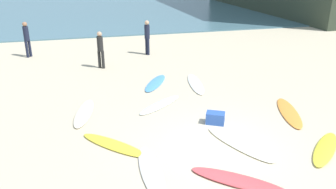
{
  "coord_description": "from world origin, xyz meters",
  "views": [
    {
      "loc": [
        -3.4,
        -7.6,
        4.86
      ],
      "look_at": [
        -0.56,
        3.49,
        0.3
      ],
      "focal_mm": 36.54,
      "sensor_mm": 36.0,
      "label": 1
    }
  ],
  "objects_px": {
    "surfboard_3": "(151,171)",
    "beachgoer_near": "(27,37)",
    "surfboard_2": "(160,105)",
    "surfboard_7": "(155,83)",
    "surfboard_9": "(84,113)",
    "beach_cooler": "(215,118)",
    "surfboard_4": "(289,112)",
    "surfboard_5": "(196,84)",
    "surfboard_8": "(325,149)",
    "surfboard_1": "(239,144)",
    "beachgoer_mid": "(100,48)",
    "surfboard_6": "(238,181)",
    "surfboard_0": "(114,145)",
    "beachgoer_far": "(147,36)"
  },
  "relations": [
    {
      "from": "surfboard_1",
      "to": "surfboard_8",
      "type": "distance_m",
      "value": 2.32
    },
    {
      "from": "surfboard_5",
      "to": "surfboard_9",
      "type": "relative_size",
      "value": 1.1
    },
    {
      "from": "surfboard_5",
      "to": "surfboard_3",
      "type": "bearing_deg",
      "value": -110.0
    },
    {
      "from": "surfboard_2",
      "to": "surfboard_7",
      "type": "bearing_deg",
      "value": -46.95
    },
    {
      "from": "surfboard_7",
      "to": "surfboard_8",
      "type": "distance_m",
      "value": 7.18
    },
    {
      "from": "surfboard_2",
      "to": "surfboard_3",
      "type": "relative_size",
      "value": 0.93
    },
    {
      "from": "surfboard_0",
      "to": "surfboard_6",
      "type": "height_order",
      "value": "surfboard_6"
    },
    {
      "from": "beachgoer_near",
      "to": "surfboard_7",
      "type": "bearing_deg",
      "value": 84.61
    },
    {
      "from": "surfboard_4",
      "to": "beachgoer_near",
      "type": "xyz_separation_m",
      "value": [
        -9.34,
        9.76,
        1.01
      ]
    },
    {
      "from": "beachgoer_near",
      "to": "beachgoer_far",
      "type": "relative_size",
      "value": 1.01
    },
    {
      "from": "surfboard_3",
      "to": "surfboard_9",
      "type": "distance_m",
      "value": 4.14
    },
    {
      "from": "surfboard_8",
      "to": "beachgoer_near",
      "type": "relative_size",
      "value": 1.15
    },
    {
      "from": "surfboard_3",
      "to": "beachgoer_near",
      "type": "xyz_separation_m",
      "value": [
        -4.12,
        11.94,
        1.01
      ]
    },
    {
      "from": "surfboard_7",
      "to": "beach_cooler",
      "type": "xyz_separation_m",
      "value": [
        1.04,
        -4.07,
        0.15
      ]
    },
    {
      "from": "surfboard_7",
      "to": "beach_cooler",
      "type": "bearing_deg",
      "value": -46.12
    },
    {
      "from": "surfboard_3",
      "to": "surfboard_1",
      "type": "bearing_deg",
      "value": 15.2
    },
    {
      "from": "surfboard_3",
      "to": "surfboard_6",
      "type": "bearing_deg",
      "value": -24.53
    },
    {
      "from": "surfboard_2",
      "to": "surfboard_8",
      "type": "distance_m",
      "value": 5.5
    },
    {
      "from": "surfboard_2",
      "to": "surfboard_3",
      "type": "distance_m",
      "value": 4.08
    },
    {
      "from": "surfboard_5",
      "to": "surfboard_6",
      "type": "distance_m",
      "value": 6.7
    },
    {
      "from": "surfboard_0",
      "to": "surfboard_3",
      "type": "bearing_deg",
      "value": 74.58
    },
    {
      "from": "surfboard_6",
      "to": "beach_cooler",
      "type": "xyz_separation_m",
      "value": [
        0.62,
        3.01,
        0.14
      ]
    },
    {
      "from": "surfboard_0",
      "to": "surfboard_9",
      "type": "height_order",
      "value": "surfboard_9"
    },
    {
      "from": "beachgoer_mid",
      "to": "beach_cooler",
      "type": "relative_size",
      "value": 3.05
    },
    {
      "from": "surfboard_7",
      "to": "beachgoer_near",
      "type": "distance_m",
      "value": 8.1
    },
    {
      "from": "surfboard_3",
      "to": "surfboard_4",
      "type": "xyz_separation_m",
      "value": [
        5.21,
        2.18,
        0.0
      ]
    },
    {
      "from": "surfboard_3",
      "to": "beachgoer_far",
      "type": "xyz_separation_m",
      "value": [
        2.06,
        10.88,
        1.01
      ]
    },
    {
      "from": "surfboard_6",
      "to": "surfboard_8",
      "type": "distance_m",
      "value": 3.02
    },
    {
      "from": "surfboard_6",
      "to": "beach_cooler",
      "type": "relative_size",
      "value": 4.06
    },
    {
      "from": "surfboard_8",
      "to": "beachgoer_mid",
      "type": "xyz_separation_m",
      "value": [
        -5.36,
        9.16,
        0.93
      ]
    },
    {
      "from": "beach_cooler",
      "to": "surfboard_7",
      "type": "bearing_deg",
      "value": 104.39
    },
    {
      "from": "beachgoer_near",
      "to": "surfboard_1",
      "type": "bearing_deg",
      "value": 71.54
    },
    {
      "from": "surfboard_5",
      "to": "surfboard_9",
      "type": "xyz_separation_m",
      "value": [
        -4.57,
        -1.82,
        0.01
      ]
    },
    {
      "from": "surfboard_4",
      "to": "surfboard_7",
      "type": "relative_size",
      "value": 1.14
    },
    {
      "from": "surfboard_8",
      "to": "beach_cooler",
      "type": "xyz_separation_m",
      "value": [
        -2.31,
        2.28,
        0.14
      ]
    },
    {
      "from": "surfboard_2",
      "to": "surfboard_9",
      "type": "xyz_separation_m",
      "value": [
        -2.65,
        -0.05,
        0.01
      ]
    },
    {
      "from": "beach_cooler",
      "to": "surfboard_9",
      "type": "bearing_deg",
      "value": 156.32
    },
    {
      "from": "beachgoer_far",
      "to": "surfboard_8",
      "type": "bearing_deg",
      "value": 179.01
    },
    {
      "from": "surfboard_9",
      "to": "surfboard_5",
      "type": "bearing_deg",
      "value": 33.35
    },
    {
      "from": "surfboard_4",
      "to": "beach_cooler",
      "type": "xyz_separation_m",
      "value": [
        -2.7,
        -0.09,
        0.15
      ]
    },
    {
      "from": "surfboard_5",
      "to": "beach_cooler",
      "type": "height_order",
      "value": "beach_cooler"
    },
    {
      "from": "surfboard_4",
      "to": "beachgoer_near",
      "type": "height_order",
      "value": "beachgoer_near"
    },
    {
      "from": "surfboard_6",
      "to": "surfboard_8",
      "type": "relative_size",
      "value": 1.09
    },
    {
      "from": "surfboard_0",
      "to": "surfboard_2",
      "type": "xyz_separation_m",
      "value": [
        1.9,
        2.44,
        -0.0
      ]
    },
    {
      "from": "surfboard_5",
      "to": "beach_cooler",
      "type": "relative_size",
      "value": 4.42
    },
    {
      "from": "surfboard_2",
      "to": "surfboard_4",
      "type": "relative_size",
      "value": 0.87
    },
    {
      "from": "surfboard_1",
      "to": "beachgoer_near",
      "type": "distance_m",
      "value": 13.2
    },
    {
      "from": "beachgoer_mid",
      "to": "beachgoer_near",
      "type": "bearing_deg",
      "value": 175.86
    },
    {
      "from": "surfboard_5",
      "to": "surfboard_8",
      "type": "bearing_deg",
      "value": -64.99
    },
    {
      "from": "surfboard_3",
      "to": "surfboard_8",
      "type": "bearing_deg",
      "value": -0.84
    }
  ]
}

